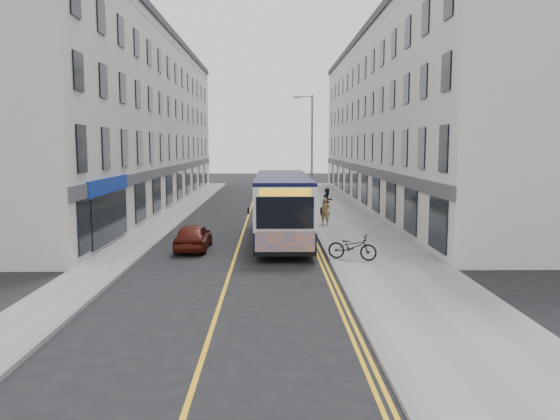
{
  "coord_description": "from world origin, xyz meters",
  "views": [
    {
      "loc": [
        1.55,
        -22.26,
        4.75
      ],
      "look_at": [
        1.98,
        4.11,
        1.6
      ],
      "focal_mm": 35.0,
      "sensor_mm": 36.0,
      "label": 1
    }
  ],
  "objects_px": {
    "pedestrian_near": "(325,211)",
    "car_white": "(279,194)",
    "streetlamp": "(311,151)",
    "car_maroon": "(193,236)",
    "city_bus": "(282,205)",
    "bicycle": "(352,247)",
    "pedestrian_far": "(328,201)"
  },
  "relations": [
    {
      "from": "pedestrian_far",
      "to": "car_maroon",
      "type": "xyz_separation_m",
      "value": [
        -7.38,
        -12.25,
        -0.37
      ]
    },
    {
      "from": "streetlamp",
      "to": "pedestrian_near",
      "type": "height_order",
      "value": "streetlamp"
    },
    {
      "from": "streetlamp",
      "to": "city_bus",
      "type": "height_order",
      "value": "streetlamp"
    },
    {
      "from": "pedestrian_near",
      "to": "pedestrian_far",
      "type": "distance_m",
      "value": 5.34
    },
    {
      "from": "car_white",
      "to": "bicycle",
      "type": "bearing_deg",
      "value": -82.38
    },
    {
      "from": "streetlamp",
      "to": "city_bus",
      "type": "distance_m",
      "value": 9.86
    },
    {
      "from": "streetlamp",
      "to": "car_maroon",
      "type": "distance_m",
      "value": 13.78
    },
    {
      "from": "bicycle",
      "to": "car_maroon",
      "type": "relative_size",
      "value": 0.56
    },
    {
      "from": "car_white",
      "to": "pedestrian_far",
      "type": "bearing_deg",
      "value": -69.63
    },
    {
      "from": "bicycle",
      "to": "pedestrian_far",
      "type": "relative_size",
      "value": 1.16
    },
    {
      "from": "pedestrian_near",
      "to": "pedestrian_far",
      "type": "bearing_deg",
      "value": 99.08
    },
    {
      "from": "pedestrian_far",
      "to": "car_white",
      "type": "relative_size",
      "value": 0.45
    },
    {
      "from": "city_bus",
      "to": "pedestrian_near",
      "type": "relative_size",
      "value": 7.13
    },
    {
      "from": "city_bus",
      "to": "car_white",
      "type": "relative_size",
      "value": 2.91
    },
    {
      "from": "city_bus",
      "to": "pedestrian_near",
      "type": "bearing_deg",
      "value": 60.0
    },
    {
      "from": "pedestrian_near",
      "to": "car_white",
      "type": "bearing_deg",
      "value": 116.23
    },
    {
      "from": "city_bus",
      "to": "car_white",
      "type": "distance_m",
      "value": 19.17
    },
    {
      "from": "pedestrian_near",
      "to": "pedestrian_far",
      "type": "xyz_separation_m",
      "value": [
        0.69,
        5.3,
        0.08
      ]
    },
    {
      "from": "streetlamp",
      "to": "car_white",
      "type": "xyz_separation_m",
      "value": [
        -1.99,
        9.85,
        -3.75
      ]
    },
    {
      "from": "bicycle",
      "to": "pedestrian_near",
      "type": "bearing_deg",
      "value": 22.53
    },
    {
      "from": "car_white",
      "to": "car_maroon",
      "type": "height_order",
      "value": "car_white"
    },
    {
      "from": "bicycle",
      "to": "car_maroon",
      "type": "height_order",
      "value": "car_maroon"
    },
    {
      "from": "pedestrian_far",
      "to": "car_white",
      "type": "xyz_separation_m",
      "value": [
        -3.2,
        9.33,
        -0.35
      ]
    },
    {
      "from": "pedestrian_near",
      "to": "car_maroon",
      "type": "distance_m",
      "value": 9.66
    },
    {
      "from": "car_maroon",
      "to": "streetlamp",
      "type": "bearing_deg",
      "value": -117.35
    },
    {
      "from": "city_bus",
      "to": "pedestrian_near",
      "type": "xyz_separation_m",
      "value": [
        2.61,
        4.51,
        -0.88
      ]
    },
    {
      "from": "pedestrian_near",
      "to": "car_white",
      "type": "distance_m",
      "value": 14.84
    },
    {
      "from": "car_white",
      "to": "pedestrian_near",
      "type": "bearing_deg",
      "value": -78.82
    },
    {
      "from": "bicycle",
      "to": "pedestrian_far",
      "type": "distance_m",
      "value": 15.08
    },
    {
      "from": "bicycle",
      "to": "car_white",
      "type": "relative_size",
      "value": 0.52
    },
    {
      "from": "city_bus",
      "to": "pedestrian_near",
      "type": "distance_m",
      "value": 5.28
    },
    {
      "from": "city_bus",
      "to": "bicycle",
      "type": "relative_size",
      "value": 5.6
    }
  ]
}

